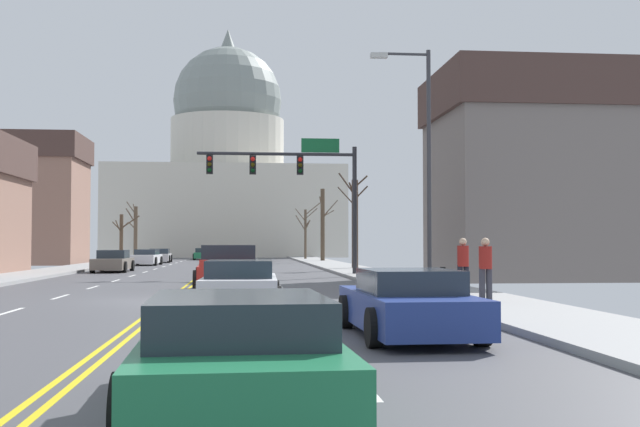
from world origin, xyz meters
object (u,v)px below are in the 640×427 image
(sedan_near_00, at_px, (234,268))
(sedan_oncoming_02, at_px, (160,256))
(street_lamp_right, at_px, (422,148))
(pedestrian_01, at_px, (463,263))
(signal_gantry, at_px, (298,176))
(sedan_near_04, at_px, (238,356))
(sedan_oncoming_00, at_px, (113,262))
(pedestrian_00, at_px, (485,266))
(sedan_near_02, at_px, (240,285))
(sedan_near_03, at_px, (408,305))
(sedan_oncoming_01, at_px, (146,258))
(bicycle_parked, at_px, (441,283))
(pickup_truck_near_01, at_px, (228,271))
(sedan_oncoming_03, at_px, (204,254))

(sedan_near_00, height_order, sedan_oncoming_02, sedan_near_00)
(street_lamp_right, relative_size, pedestrian_01, 4.78)
(signal_gantry, bearing_deg, sedan_near_04, -95.03)
(sedan_oncoming_00, xyz_separation_m, pedestrian_00, (13.70, -26.20, 0.48))
(sedan_near_02, xyz_separation_m, sedan_near_03, (3.00, -6.31, -0.02))
(signal_gantry, bearing_deg, pedestrian_01, -76.73)
(sedan_oncoming_01, relative_size, sedan_oncoming_02, 1.01)
(sedan_near_02, distance_m, bicycle_parked, 6.43)
(pickup_truck_near_01, bearing_deg, pedestrian_00, -46.55)
(sedan_near_02, xyz_separation_m, sedan_near_04, (0.04, -12.32, -0.02))
(sedan_near_00, height_order, sedan_near_03, sedan_near_00)
(sedan_near_00, bearing_deg, pickup_truck_near_01, -91.03)
(sedan_oncoming_02, distance_m, pedestrian_00, 50.16)
(sedan_oncoming_03, distance_m, pedestrian_01, 56.81)
(street_lamp_right, xyz_separation_m, sedan_oncoming_02, (-13.01, 42.76, -4.25))
(sedan_oncoming_01, xyz_separation_m, sedan_oncoming_02, (0.09, 8.48, -0.01))
(signal_gantry, xyz_separation_m, sedan_oncoming_01, (-9.92, 21.04, -4.41))
(pickup_truck_near_01, height_order, sedan_oncoming_03, pickup_truck_near_01)
(sedan_near_04, height_order, sedan_oncoming_01, sedan_oncoming_01)
(signal_gantry, height_order, sedan_near_04, signal_gantry)
(pedestrian_00, bearing_deg, sedan_near_03, -118.81)
(sedan_near_04, xyz_separation_m, sedan_oncoming_03, (-3.89, 70.73, -0.02))
(sedan_near_00, xyz_separation_m, pedestrian_01, (6.85, -11.03, 0.48))
(bicycle_parked, bearing_deg, street_lamp_right, 88.52)
(signal_gantry, xyz_separation_m, sedan_near_04, (-2.72, -30.88, -4.42))
(sedan_near_03, relative_size, sedan_oncoming_00, 1.02)
(sedan_near_00, xyz_separation_m, sedan_near_03, (3.30, -19.90, -0.02))
(sedan_oncoming_00, bearing_deg, signal_gantry, -36.06)
(sedan_near_04, distance_m, sedan_oncoming_03, 70.84)
(pickup_truck_near_01, distance_m, sedan_oncoming_01, 33.42)
(sedan_near_02, bearing_deg, sedan_near_00, 91.30)
(sedan_oncoming_03, xyz_separation_m, pedestrian_01, (10.38, -55.85, 0.52))
(sedan_oncoming_01, bearing_deg, sedan_oncoming_00, -90.94)
(sedan_near_03, bearing_deg, sedan_oncoming_03, 96.03)
(pedestrian_00, bearing_deg, sedan_near_04, -117.52)
(sedan_near_00, relative_size, pickup_truck_near_01, 0.78)
(pedestrian_01, bearing_deg, street_lamp_right, 102.04)
(sedan_near_00, distance_m, sedan_oncoming_02, 35.15)
(pedestrian_00, bearing_deg, pedestrian_01, 85.73)
(street_lamp_right, distance_m, bicycle_parked, 5.10)
(bicycle_parked, bearing_deg, sedan_oncoming_01, 109.40)
(sedan_near_04, distance_m, sedan_oncoming_02, 60.82)
(sedan_near_02, height_order, sedan_oncoming_00, sedan_oncoming_00)
(signal_gantry, bearing_deg, sedan_near_02, -98.46)
(street_lamp_right, distance_m, sedan_oncoming_02, 44.89)
(street_lamp_right, relative_size, sedan_oncoming_01, 1.74)
(sedan_near_00, xyz_separation_m, sedan_oncoming_01, (-6.84, 26.02, -0.01))
(street_lamp_right, xyz_separation_m, pedestrian_00, (0.38, -5.58, -3.74))
(sedan_near_00, height_order, bicycle_parked, sedan_near_00)
(sedan_near_04, bearing_deg, signal_gantry, 84.97)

